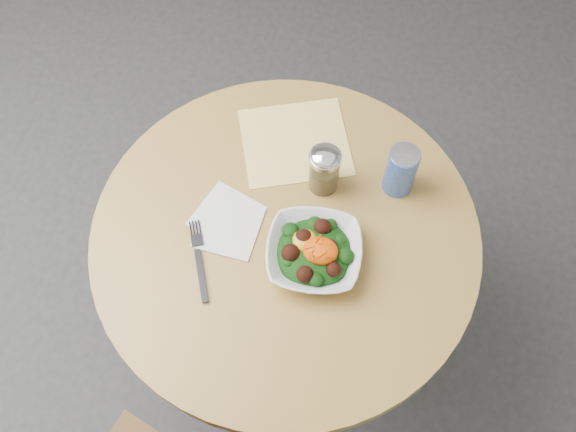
{
  "coord_description": "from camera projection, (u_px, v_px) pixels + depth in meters",
  "views": [
    {
      "loc": [
        0.15,
        -0.65,
        2.07
      ],
      "look_at": [
        0.0,
        0.01,
        0.81
      ],
      "focal_mm": 40.0,
      "sensor_mm": 36.0,
      "label": 1
    }
  ],
  "objects": [
    {
      "name": "cloth_napkin",
      "position": [
        295.0,
        142.0,
        1.59
      ],
      "size": [
        0.33,
        0.32,
        0.0
      ],
      "primitive_type": "cube",
      "rotation": [
        0.0,
        0.0,
        0.38
      ],
      "color": "yellow",
      "rests_on": "table"
    },
    {
      "name": "table",
      "position": [
        286.0,
        267.0,
        1.65
      ],
      "size": [
        0.9,
        0.9,
        0.75
      ],
      "color": "black",
      "rests_on": "ground"
    },
    {
      "name": "paper_napkins",
      "position": [
        227.0,
        222.0,
        1.48
      ],
      "size": [
        0.18,
        0.19,
        0.0
      ],
      "color": "silver",
      "rests_on": "table"
    },
    {
      "name": "fork",
      "position": [
        199.0,
        258.0,
        1.44
      ],
      "size": [
        0.1,
        0.19,
        0.0
      ],
      "color": "black",
      "rests_on": "table"
    },
    {
      "name": "spice_shaker",
      "position": [
        324.0,
        169.0,
        1.48
      ],
      "size": [
        0.08,
        0.08,
        0.14
      ],
      "color": "silver",
      "rests_on": "table"
    },
    {
      "name": "ground",
      "position": [
        286.0,
        333.0,
        2.14
      ],
      "size": [
        6.0,
        6.0,
        0.0
      ],
      "primitive_type": "plane",
      "color": "#2C2D2F",
      "rests_on": "ground"
    },
    {
      "name": "beverage_can",
      "position": [
        401.0,
        170.0,
        1.47
      ],
      "size": [
        0.07,
        0.07,
        0.14
      ],
      "color": "#0D2F98",
      "rests_on": "table"
    },
    {
      "name": "salad_bowl",
      "position": [
        314.0,
        252.0,
        1.42
      ],
      "size": [
        0.23,
        0.23,
        0.08
      ],
      "color": "silver",
      "rests_on": "table"
    }
  ]
}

